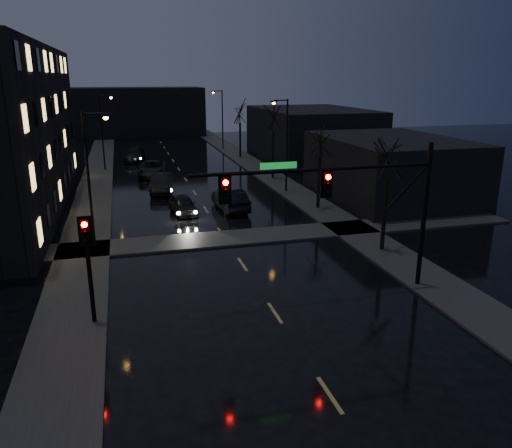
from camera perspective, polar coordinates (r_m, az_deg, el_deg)
ground at (r=15.69m, az=11.53°, el=-22.70°), size 160.00×160.00×0.00m
sidewalk_left at (r=46.82m, az=-17.95°, el=3.69°), size 3.00×140.00×0.12m
sidewalk_right at (r=48.91m, az=2.38°, el=5.01°), size 3.00×140.00×0.12m
sidewalk_cross at (r=31.36m, az=-3.49°, el=-1.65°), size 40.00×3.00×0.12m
commercial_right_near at (r=43.11m, az=15.03°, el=6.19°), size 10.00×14.00×5.00m
commercial_right_far at (r=63.38m, az=6.31°, el=10.26°), size 12.00×18.00×6.00m
far_block at (r=88.95m, az=-13.47°, el=12.36°), size 22.00×10.00×8.00m
signal_mast at (r=22.53m, az=10.96°, el=3.49°), size 11.11×0.41×7.00m
signal_pole_left at (r=20.92m, az=-18.67°, el=-3.42°), size 0.35×0.41×4.53m
tree_near at (r=28.77m, az=15.03°, el=8.76°), size 3.52×3.52×8.08m
tree_mid_a at (r=37.75m, az=7.39°, el=10.32°), size 3.30×3.30×7.58m
tree_mid_b at (r=48.95m, az=2.00°, el=12.76°), size 3.74×3.74×8.59m
tree_far at (r=62.48m, az=-1.85°, el=13.08°), size 3.43×3.43×7.88m
streetlight_l_near at (r=29.21m, az=-18.25°, el=5.73°), size 1.53×0.28×8.00m
streetlight_l_far at (r=55.97m, az=-17.03°, el=10.66°), size 1.53×0.28×8.00m
streetlight_r_mid at (r=43.18m, az=3.28°, el=9.79°), size 1.53×0.28×8.00m
streetlight_r_far at (r=70.20m, az=-4.04°, el=12.38°), size 1.53×0.28×8.00m
oncoming_car_a at (r=37.37m, az=-8.33°, el=2.20°), size 1.94×4.14×1.37m
oncoming_car_b at (r=44.54m, az=-10.75°, el=4.59°), size 2.40×5.23×1.66m
oncoming_car_c at (r=51.96m, az=-11.74°, el=6.19°), size 3.34×6.03×1.60m
oncoming_car_d at (r=61.97m, az=-13.73°, el=7.68°), size 2.88×5.58×1.55m
lead_car at (r=38.02m, az=-2.97°, el=2.82°), size 2.13×5.14×1.66m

